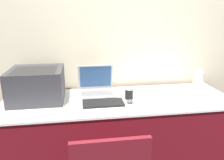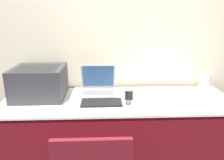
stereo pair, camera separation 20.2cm
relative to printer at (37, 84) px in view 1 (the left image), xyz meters
name	(u,v)px [view 1 (the left image)]	position (x,y,z in m)	size (l,w,h in m)	color
wall_back	(112,39)	(0.74, 0.35, 0.35)	(8.00, 0.05, 2.60)	beige
table	(118,136)	(0.74, -0.09, -0.55)	(2.15, 0.71, 0.79)	maroon
printer	(37,84)	(0.00, 0.00, 0.00)	(0.47, 0.43, 0.29)	#333338
laptop_left	(96,87)	(0.55, 0.11, -0.10)	(0.36, 0.31, 0.27)	#B7B7BC
external_keyboard	(103,103)	(0.59, -0.19, -0.15)	(0.36, 0.18, 0.02)	black
coffee_cup	(129,94)	(0.84, -0.10, -0.11)	(0.08, 0.08, 0.10)	black
mouse	(130,102)	(0.82, -0.21, -0.14)	(0.06, 0.05, 0.03)	#4C4C51
metal_pitcher	(198,79)	(1.66, 0.12, -0.06)	(0.11, 0.11, 0.22)	silver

